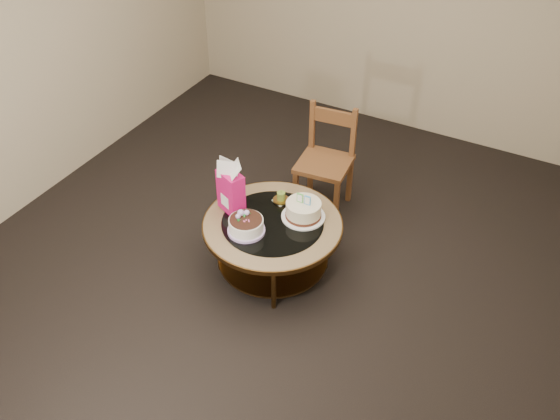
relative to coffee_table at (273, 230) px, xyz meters
The scene contains 8 objects.
ground 0.38m from the coffee_table, 164.05° to the left, with size 5.00×5.00×0.00m, color black.
room_walls 1.16m from the coffee_table, 164.05° to the left, with size 4.52×5.02×2.61m.
coffee_table is the anchor object (origin of this frame).
decorated_cake 0.25m from the coffee_table, 121.88° to the right, with size 0.27×0.27×0.16m.
cream_cake 0.27m from the coffee_table, 42.63° to the left, with size 0.32×0.32×0.20m.
gift_bag 0.44m from the coffee_table, behind, with size 0.24×0.21×0.42m.
pillar_candle 0.27m from the coffee_table, 104.42° to the left, with size 0.13×0.13×0.09m.
dining_chair 0.91m from the coffee_table, 90.33° to the left, with size 0.46×0.46×0.90m.
Camera 1 is at (1.70, -3.00, 3.33)m, focal length 40.00 mm.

